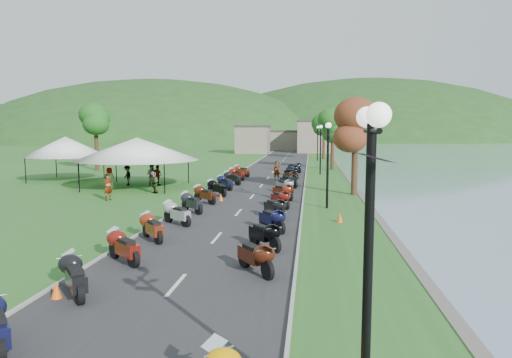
{
  "coord_description": "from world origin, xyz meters",
  "views": [
    {
      "loc": [
        3.98,
        -8.97,
        4.73
      ],
      "look_at": [
        0.33,
        21.62,
        1.3
      ],
      "focal_mm": 32.0,
      "sensor_mm": 36.0,
      "label": 1
    }
  ],
  "objects_px": {
    "pedestrian_c": "(128,185)",
    "pedestrian_b": "(152,186)",
    "vendor_tent_main": "(138,163)",
    "pedestrian_a": "(109,200)",
    "streetlamp_near": "(368,285)"
  },
  "relations": [
    {
      "from": "vendor_tent_main",
      "to": "pedestrian_a",
      "type": "xyz_separation_m",
      "value": [
        0.53,
        -6.61,
        -2.0
      ]
    },
    {
      "from": "streetlamp_near",
      "to": "vendor_tent_main",
      "type": "height_order",
      "value": "streetlamp_near"
    },
    {
      "from": "pedestrian_a",
      "to": "pedestrian_b",
      "type": "relative_size",
      "value": 0.97
    },
    {
      "from": "pedestrian_c",
      "to": "vendor_tent_main",
      "type": "bearing_deg",
      "value": 7.26
    },
    {
      "from": "pedestrian_a",
      "to": "pedestrian_b",
      "type": "height_order",
      "value": "pedestrian_b"
    },
    {
      "from": "streetlamp_near",
      "to": "vendor_tent_main",
      "type": "bearing_deg",
      "value": 117.06
    },
    {
      "from": "vendor_tent_main",
      "to": "pedestrian_a",
      "type": "distance_m",
      "value": 6.93
    },
    {
      "from": "pedestrian_a",
      "to": "pedestrian_c",
      "type": "bearing_deg",
      "value": 39.06
    },
    {
      "from": "pedestrian_a",
      "to": "pedestrian_b",
      "type": "distance_m",
      "value": 7.81
    },
    {
      "from": "vendor_tent_main",
      "to": "pedestrian_a",
      "type": "relative_size",
      "value": 3.7
    },
    {
      "from": "pedestrian_c",
      "to": "pedestrian_b",
      "type": "bearing_deg",
      "value": 48.52
    },
    {
      "from": "pedestrian_b",
      "to": "streetlamp_near",
      "type": "bearing_deg",
      "value": 121.07
    },
    {
      "from": "pedestrian_c",
      "to": "pedestrian_a",
      "type": "bearing_deg",
      "value": -29.06
    },
    {
      "from": "streetlamp_near",
      "to": "pedestrian_b",
      "type": "bearing_deg",
      "value": 115.01
    },
    {
      "from": "pedestrian_b",
      "to": "pedestrian_c",
      "type": "bearing_deg",
      "value": 7.37
    }
  ]
}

